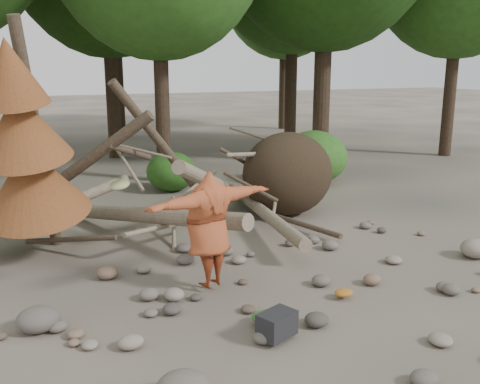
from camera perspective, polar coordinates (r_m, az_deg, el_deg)
name	(u,v)px	position (r m, az deg, el deg)	size (l,w,h in m)	color
ground	(274,305)	(8.19, 3.60, -11.91)	(120.00, 120.00, 0.00)	#514C44
deadfall_pile	(267,178)	(12.36, 2.87, 1.50)	(8.55, 5.24, 3.30)	#332619
dead_conifer	(26,147)	(10.01, -21.85, 4.48)	(2.06, 2.16, 4.35)	#4C3F30
bush_mid	(171,171)	(15.25, -7.34, 2.19)	(1.40, 1.40, 1.12)	#2A5D1B
bush_right	(314,157)	(16.20, 7.87, 3.69)	(2.00, 2.00, 1.60)	#346E22
frisbee_thrower	(209,229)	(8.36, -3.38, -3.99)	(2.65, 1.15, 1.85)	#A84825
backpack	(277,328)	(7.18, 3.95, -14.32)	(0.49, 0.33, 0.33)	black
cloth_green	(265,320)	(7.58, 2.73, -13.49)	(0.40, 0.33, 0.15)	#2F6327
cloth_orange	(343,296)	(8.49, 10.98, -10.81)	(0.29, 0.24, 0.11)	#A25F1B
boulder_mid_right	(476,248)	(10.91, 23.86, -5.52)	(0.59, 0.53, 0.35)	gray
boulder_mid_left	(38,319)	(7.86, -20.72, -12.57)	(0.58, 0.52, 0.35)	#5D544E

